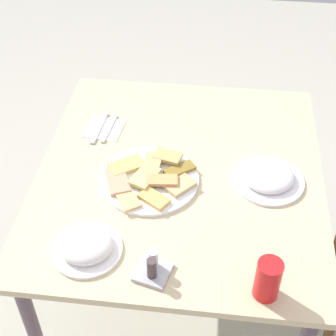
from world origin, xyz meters
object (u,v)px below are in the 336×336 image
spoon (109,128)px  condiment_caddy (153,268)px  soda_can (268,279)px  paper_napkin (104,129)px  salad_plate_rice (86,246)px  pide_platter (149,178)px  fork (99,127)px  dining_table (180,188)px  salad_plate_greens (269,178)px

spoon → condiment_caddy: bearing=27.8°
soda_can → spoon: 0.84m
soda_can → paper_napkin: soda_can is taller
salad_plate_rice → condiment_caddy: condiment_caddy is taller
pide_platter → fork: size_ratio=1.73×
fork → condiment_caddy: size_ratio=1.67×
soda_can → condiment_caddy: bearing=-95.4°
dining_table → salad_plate_rice: bearing=-32.2°
salad_plate_greens → salad_plate_rice: salad_plate_rice is taller
salad_plate_rice → paper_napkin: salad_plate_rice is taller
fork → condiment_caddy: condiment_caddy is taller
salad_plate_greens → pide_platter: bearing=-83.6°
soda_can → condiment_caddy: 0.30m
salad_plate_greens → dining_table: bearing=-93.6°
dining_table → condiment_caddy: size_ratio=9.39×
paper_napkin → fork: size_ratio=0.69×
salad_plate_greens → paper_napkin: 0.62m
pide_platter → salad_plate_greens: size_ratio=1.39×
pide_platter → spoon: 0.31m
pide_platter → spoon: bearing=-144.2°
salad_plate_greens → condiment_caddy: size_ratio=2.09×
fork → paper_napkin: bearing=94.3°
salad_plate_rice → paper_napkin: bearing=-172.9°
soda_can → salad_plate_greens: bearing=177.2°
salad_plate_rice → fork: 0.56m
spoon → fork: bearing=-84.2°
dining_table → soda_can: soda_can is taller
spoon → condiment_caddy: (0.61, 0.24, 0.02)m
dining_table → soda_can: 0.53m
paper_napkin → condiment_caddy: 0.66m
soda_can → spoon: bearing=-139.5°
pide_platter → paper_napkin: 0.32m
condiment_caddy → dining_table: bearing=175.6°
fork → condiment_caddy: bearing=29.2°
dining_table → soda_can: (0.44, 0.27, 0.14)m
salad_plate_greens → spoon: salad_plate_greens is taller
dining_table → salad_plate_greens: salad_plate_greens is taller
soda_can → fork: size_ratio=0.66×
salad_plate_rice → soda_can: bearing=80.4°
salad_plate_greens → salad_plate_rice: 0.61m
pide_platter → salad_plate_greens: 0.38m
pide_platter → soda_can: soda_can is taller
dining_table → fork: 0.38m
condiment_caddy → paper_napkin: bearing=-156.6°
paper_napkin → soda_can: bearing=41.4°
condiment_caddy → salad_plate_rice: bearing=-105.9°
salad_plate_rice → paper_napkin: size_ratio=1.57×
fork → spoon: same height
pide_platter → spoon: (-0.25, -0.18, -0.01)m
soda_can → condiment_caddy: (-0.03, -0.30, -0.04)m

